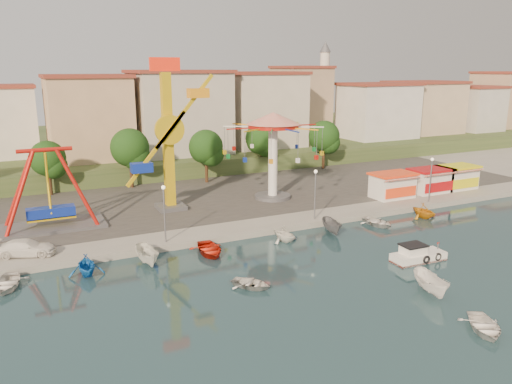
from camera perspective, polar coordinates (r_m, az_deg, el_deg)
ground at (r=38.66m, az=7.03°, el=-10.57°), size 200.00×200.00×0.00m
quay_deck at (r=94.67m, az=-13.83°, el=4.02°), size 200.00×100.00×0.60m
asphalt_pad at (r=64.30m, az=-7.62°, el=-0.00°), size 90.00×28.00×0.01m
hill_terrace at (r=99.32m, az=-14.50°, el=5.13°), size 200.00×60.00×3.00m
pirate_ship_ride at (r=52.66m, az=-22.61°, el=0.16°), size 10.00×5.00×8.00m
kamikaze_tower at (r=55.20m, az=-9.62°, el=5.96°), size 6.78×3.10×16.50m
wave_swinger at (r=59.39m, az=1.96°, el=6.42°), size 11.60×11.60×10.40m
booth_left at (r=62.95m, az=15.34°, el=0.77°), size 5.40×3.78×3.08m
booth_mid at (r=67.12m, az=19.31°, el=1.28°), size 5.40×3.78×3.08m
booth_right at (r=70.41m, az=21.95°, el=1.62°), size 5.40×3.78×3.08m
lamp_post_1 at (r=45.70m, az=-10.41°, el=-2.65°), size 0.14×0.14×5.00m
lamp_post_2 at (r=52.08m, az=6.76°, el=-0.46°), size 0.14×0.14×5.00m
lamp_post_3 at (r=62.04m, az=19.30°, el=1.18°), size 0.14×0.14×5.00m
tree_1 at (r=66.52m, az=-22.72°, el=3.54°), size 4.35×4.35×6.80m
tree_2 at (r=67.26m, az=-14.22°, el=4.92°), size 5.02×5.02×7.85m
tree_3 at (r=68.67m, az=-5.75°, el=5.15°), size 4.68×4.68×7.32m
tree_4 at (r=75.31m, az=0.63°, el=6.14°), size 4.86×4.86×7.60m
tree_5 at (r=78.76m, az=7.79°, el=6.33°), size 4.83×4.83×7.54m
building_2 at (r=82.38m, az=-18.24°, el=8.14°), size 11.95×9.28×11.23m
building_3 at (r=82.47m, az=-8.27°, el=7.98°), size 12.59×10.50×9.20m
building_4 at (r=90.56m, az=-0.73°, el=8.66°), size 10.75×9.23×9.24m
building_5 at (r=95.33m, az=7.10°, el=9.41°), size 12.77×10.96×11.21m
building_6 at (r=100.97m, az=13.30°, el=9.73°), size 8.23×8.98×12.36m
building_7 at (r=112.56m, az=16.41°, el=9.02°), size 11.59×10.93×8.76m
building_8 at (r=117.88m, az=23.71°, el=9.55°), size 12.84×9.28×12.58m
building_9 at (r=130.20m, az=26.64°, el=8.81°), size 12.95×9.17×9.21m
minaret at (r=100.16m, az=7.78°, el=11.87°), size 2.80×2.80×18.00m
cabin_motorboat at (r=44.95m, az=17.95°, el=-6.97°), size 4.83×2.07×1.67m
rowboat_a at (r=37.93m, az=-0.53°, el=-10.43°), size 3.63×3.80×0.64m
rowboat_b at (r=35.17m, az=24.66°, el=-13.76°), size 4.01×4.39×0.74m
skiff at (r=38.91m, az=19.40°, el=-9.89°), size 2.47×4.24×1.54m
van at (r=46.48m, az=-24.81°, el=-5.81°), size 5.11×3.35×1.38m
moored_boat_0 at (r=42.13m, az=-26.65°, el=-9.31°), size 3.54×4.38×0.80m
moored_boat_1 at (r=42.13m, az=-18.84°, el=-7.87°), size 2.98×3.40×1.70m
moored_boat_2 at (r=42.92m, az=-12.27°, el=-7.12°), size 1.64×4.07×1.55m
moored_boat_3 at (r=44.52m, az=-5.36°, el=-6.54°), size 3.38×4.46×0.87m
moored_boat_4 at (r=47.43m, az=3.26°, el=-4.78°), size 3.18×3.45×1.52m
moored_boat_5 at (r=50.21m, az=8.69°, el=-3.91°), size 2.21×3.92×1.43m
moored_boat_6 at (r=53.66m, az=13.72°, el=-3.37°), size 3.13×3.96×0.74m
moored_boat_7 at (r=57.69m, az=18.62°, el=-2.02°), size 2.93×3.33×1.67m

